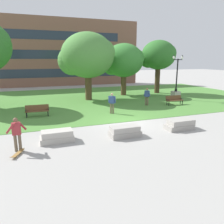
{
  "coord_description": "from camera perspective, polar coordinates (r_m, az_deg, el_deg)",
  "views": [
    {
      "loc": [
        -6.2,
        -13.91,
        4.42
      ],
      "look_at": [
        -1.61,
        -1.4,
        1.2
      ],
      "focal_mm": 35.0,
      "sensor_mm": 36.0,
      "label": 1
    }
  ],
  "objects": [
    {
      "name": "concrete_block_center",
      "position": [
        12.42,
        -14.17,
        -6.18
      ],
      "size": [
        1.8,
        0.9,
        0.64
      ],
      "color": "#B2ADA3",
      "rests_on": "ground"
    },
    {
      "name": "park_bench_near_left",
      "position": [
        18.21,
        -18.96,
        0.52
      ],
      "size": [
        1.82,
        0.62,
        0.9
      ],
      "color": "brown",
      "rests_on": "grass_lawn"
    },
    {
      "name": "grass_lawn",
      "position": [
        25.09,
        -5.53,
        3.39
      ],
      "size": [
        40.0,
        20.0,
        0.02
      ],
      "primitive_type": "cube",
      "color": "#4C8438",
      "rests_on": "ground"
    },
    {
      "name": "tree_far_right",
      "position": [
        29.92,
        11.94,
        14.21
      ],
      "size": [
        4.64,
        4.42,
        6.85
      ],
      "color": "#42301E",
      "rests_on": "grass_lawn"
    },
    {
      "name": "concrete_block_left",
      "position": [
        12.86,
        3.38,
        -5.09
      ],
      "size": [
        1.8,
        0.9,
        0.64
      ],
      "color": "#9E9991",
      "rests_on": "ground"
    },
    {
      "name": "concrete_block_right",
      "position": [
        14.83,
        17.33,
        -3.16
      ],
      "size": [
        1.83,
        0.9,
        0.64
      ],
      "color": "#9E9991",
      "rests_on": "ground"
    },
    {
      "name": "lamp_post_right",
      "position": [
        25.73,
        16.34,
        5.42
      ],
      "size": [
        1.32,
        0.8,
        4.87
      ],
      "color": "#ADA89E",
      "rests_on": "grass_lawn"
    },
    {
      "name": "building_facade_distant",
      "position": [
        38.61,
        -15.0,
        14.79
      ],
      "size": [
        29.83,
        1.03,
        11.08
      ],
      "color": "brown",
      "rests_on": "ground"
    },
    {
      "name": "skateboard",
      "position": [
        11.42,
        -23.44,
        -9.91
      ],
      "size": [
        0.61,
        1.01,
        0.14
      ],
      "color": "olive",
      "rests_on": "ground"
    },
    {
      "name": "person_skateboarder",
      "position": [
        11.59,
        -23.63,
        -4.92
      ],
      "size": [
        0.94,
        0.43,
        1.71
      ],
      "color": "brown",
      "rests_on": "ground"
    },
    {
      "name": "tree_far_left",
      "position": [
        24.34,
        -6.56,
        14.34
      ],
      "size": [
        5.98,
        5.69,
        7.26
      ],
      "color": "#4C3823",
      "rests_on": "grass_lawn"
    },
    {
      "name": "tree_near_left",
      "position": [
        27.61,
        2.99,
        13.18
      ],
      "size": [
        5.04,
        4.8,
        6.33
      ],
      "color": "#4C3823",
      "rests_on": "grass_lawn"
    },
    {
      "name": "park_bench_near_right",
      "position": [
        22.61,
        15.95,
        3.17
      ],
      "size": [
        1.8,
        0.54,
        0.9
      ],
      "color": "brown",
      "rests_on": "grass_lawn"
    },
    {
      "name": "ground_plane",
      "position": [
        15.86,
        3.73,
        -2.63
      ],
      "size": [
        140.0,
        140.0,
        0.0
      ],
      "primitive_type": "plane",
      "color": "#A3A09B"
    },
    {
      "name": "person_bystander_far_lawn",
      "position": [
        18.07,
        -0.01,
        2.61
      ],
      "size": [
        0.57,
        0.49,
        1.71
      ],
      "color": "brown",
      "rests_on": "grass_lawn"
    },
    {
      "name": "person_bystander_near_lawn",
      "position": [
        21.59,
        9.12,
        4.25
      ],
      "size": [
        0.5,
        0.54,
        1.71
      ],
      "color": "brown",
      "rests_on": "grass_lawn"
    }
  ]
}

